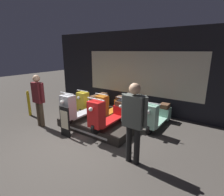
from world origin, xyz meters
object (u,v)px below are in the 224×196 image
at_px(scooter_display_left, 82,107).
at_px(street_bollard, 29,103).
at_px(scooter_display_right, 109,114).
at_px(price_sign_board, 65,122).
at_px(person_right_browsing, 134,117).
at_px(scooter_backrow_0, 93,102).
at_px(person_left_browsing, 38,97).
at_px(scooter_backrow_1, 111,106).
at_px(scooter_backrow_2, 133,110).
at_px(scooter_backrow_3, 158,116).

distance_m(scooter_display_left, street_bollard, 2.39).
height_order(scooter_display_right, street_bollard, scooter_display_right).
height_order(scooter_display_right, price_sign_board, scooter_display_right).
bearing_deg(person_right_browsing, scooter_backrow_0, 144.48).
distance_m(scooter_display_left, person_left_browsing, 1.42).
bearing_deg(person_right_browsing, scooter_backrow_1, 134.12).
xyz_separation_m(person_right_browsing, street_bollard, (-4.66, 0.34, -0.59)).
height_order(scooter_backrow_2, street_bollard, scooter_backrow_2).
distance_m(scooter_display_right, scooter_backrow_0, 2.18).
height_order(scooter_display_left, person_right_browsing, person_right_browsing).
bearing_deg(scooter_backrow_3, street_bollard, -158.14).
xyz_separation_m(scooter_backrow_2, price_sign_board, (-1.03, -2.16, 0.07)).
height_order(scooter_backrow_1, scooter_backrow_3, same).
bearing_deg(scooter_backrow_2, scooter_backrow_0, 180.00).
relative_size(scooter_backrow_1, scooter_backrow_2, 1.00).
bearing_deg(scooter_backrow_2, price_sign_board, -115.60).
xyz_separation_m(scooter_display_right, price_sign_board, (-0.95, -0.87, -0.19)).
relative_size(scooter_display_left, scooter_backrow_0, 1.00).
height_order(scooter_backrow_1, scooter_backrow_2, same).
height_order(scooter_backrow_1, price_sign_board, scooter_backrow_1).
bearing_deg(scooter_backrow_2, person_left_browsing, -137.05).
relative_size(scooter_backrow_2, scooter_backrow_3, 1.00).
bearing_deg(person_right_browsing, scooter_backrow_3, 96.16).
xyz_separation_m(scooter_backrow_1, scooter_backrow_3, (1.83, 0.00, 0.00)).
height_order(scooter_backrow_1, person_right_browsing, person_right_browsing).
height_order(scooter_display_right, scooter_backrow_1, scooter_display_right).
distance_m(scooter_display_right, scooter_backrow_3, 1.65).
xyz_separation_m(scooter_backrow_1, person_right_browsing, (2.06, -2.12, 0.69)).
bearing_deg(scooter_display_right, scooter_backrow_1, 122.68).
bearing_deg(scooter_backrow_0, scooter_backrow_1, 0.00).
bearing_deg(scooter_display_left, street_bollard, -168.28).
relative_size(person_right_browsing, street_bollard, 1.85).
bearing_deg(price_sign_board, street_bollard, 171.28).
height_order(person_left_browsing, street_bollard, person_left_browsing).
distance_m(person_left_browsing, price_sign_board, 1.35).
bearing_deg(price_sign_board, scooter_display_left, 99.45).
relative_size(scooter_backrow_1, person_left_browsing, 1.02).
height_order(scooter_backrow_3, price_sign_board, scooter_backrow_3).
xyz_separation_m(scooter_display_left, scooter_backrow_1, (0.26, 1.29, -0.25)).
bearing_deg(person_left_browsing, person_right_browsing, -0.00).
xyz_separation_m(scooter_backrow_0, street_bollard, (-1.69, -1.78, 0.10)).
relative_size(person_right_browsing, price_sign_board, 1.99).
xyz_separation_m(person_left_browsing, price_sign_board, (1.24, -0.04, -0.53)).
bearing_deg(person_right_browsing, scooter_backrow_2, 118.32).
xyz_separation_m(scooter_backrow_0, scooter_backrow_3, (2.74, 0.00, 0.00)).
distance_m(scooter_display_right, scooter_backrow_2, 1.32).
relative_size(scooter_display_left, scooter_backrow_1, 1.00).
bearing_deg(scooter_backrow_3, person_right_browsing, -83.84).
xyz_separation_m(scooter_display_left, person_right_browsing, (2.32, -0.83, 0.43)).
bearing_deg(scooter_backrow_1, street_bollard, -145.66).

